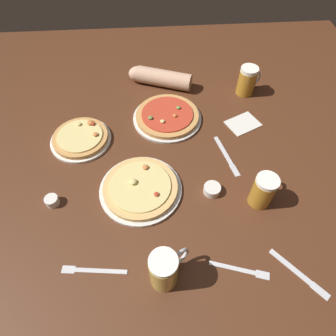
% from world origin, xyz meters
% --- Properties ---
extents(ground_plane, '(2.40, 2.40, 0.03)m').
position_xyz_m(ground_plane, '(0.00, 0.00, -0.01)').
color(ground_plane, '#4C2816').
extents(pizza_plate_near, '(0.32, 0.32, 0.05)m').
position_xyz_m(pizza_plate_near, '(-0.11, -0.09, 0.02)').
color(pizza_plate_near, silver).
rests_on(pizza_plate_near, ground_plane).
extents(pizza_plate_far, '(0.33, 0.33, 0.05)m').
position_xyz_m(pizza_plate_far, '(0.02, 0.31, 0.02)').
color(pizza_plate_far, silver).
rests_on(pizza_plate_far, ground_plane).
extents(pizza_plate_side, '(0.27, 0.27, 0.05)m').
position_xyz_m(pizza_plate_side, '(-0.38, 0.20, 0.02)').
color(pizza_plate_side, silver).
rests_on(pizza_plate_side, ground_plane).
extents(beer_mug_dark, '(0.13, 0.10, 0.14)m').
position_xyz_m(beer_mug_dark, '(0.44, 0.48, 0.07)').
color(beer_mug_dark, '#B27A23').
rests_on(beer_mug_dark, ground_plane).
extents(beer_mug_amber, '(0.13, 0.11, 0.16)m').
position_xyz_m(beer_mug_amber, '(-0.04, -0.43, 0.08)').
color(beer_mug_amber, gold).
rests_on(beer_mug_amber, ground_plane).
extents(beer_mug_pale, '(0.11, 0.12, 0.14)m').
position_xyz_m(beer_mug_pale, '(0.34, -0.16, 0.07)').
color(beer_mug_pale, '#B27A23').
rests_on(beer_mug_pale, ground_plane).
extents(ramekin_sauce, '(0.05, 0.05, 0.03)m').
position_xyz_m(ramekin_sauce, '(-0.45, -0.12, 0.02)').
color(ramekin_sauce, silver).
rests_on(ramekin_sauce, ground_plane).
extents(ramekin_butter, '(0.07, 0.07, 0.03)m').
position_xyz_m(ramekin_butter, '(0.16, -0.11, 0.02)').
color(ramekin_butter, silver).
rests_on(ramekin_butter, ground_plane).
extents(napkin_folded, '(0.18, 0.16, 0.01)m').
position_xyz_m(napkin_folded, '(0.37, 0.25, 0.00)').
color(napkin_folded, silver).
rests_on(napkin_folded, ground_plane).
extents(fork_left, '(0.22, 0.04, 0.01)m').
position_xyz_m(fork_left, '(-0.28, -0.39, 0.00)').
color(fork_left, silver).
rests_on(fork_left, ground_plane).
extents(knife_right, '(0.07, 0.23, 0.01)m').
position_xyz_m(knife_right, '(0.26, 0.06, 0.00)').
color(knife_right, silver).
rests_on(knife_right, ground_plane).
extents(fork_spare, '(0.19, 0.08, 0.01)m').
position_xyz_m(fork_spare, '(0.21, -0.42, 0.00)').
color(fork_spare, silver).
rests_on(fork_spare, ground_plane).
extents(knife_spare, '(0.15, 0.18, 0.01)m').
position_xyz_m(knife_spare, '(0.39, -0.45, 0.00)').
color(knife_spare, silver).
rests_on(knife_spare, ground_plane).
extents(diner_arm, '(0.33, 0.18, 0.09)m').
position_xyz_m(diner_arm, '(-0.01, 0.58, 0.04)').
color(diner_arm, tan).
rests_on(diner_arm, ground_plane).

